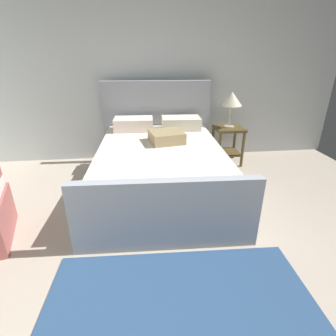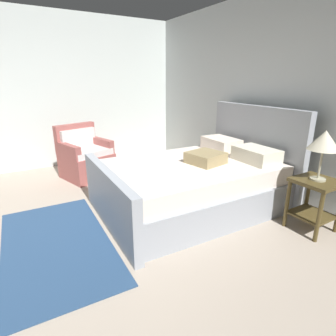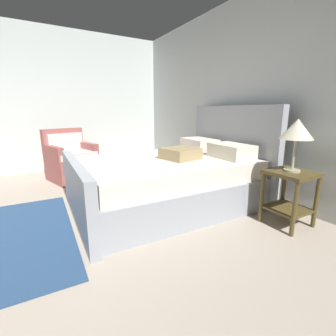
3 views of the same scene
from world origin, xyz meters
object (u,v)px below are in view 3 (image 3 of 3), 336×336
object	(u,v)px
bed	(171,178)
table_lamp_right	(297,130)
armchair	(71,160)
nightstand_right	(290,189)

from	to	relation	value
bed	table_lamp_right	distance (m)	1.55
bed	armchair	size ratio (longest dim) A/B	2.61
nightstand_right	table_lamp_right	bearing A→B (deg)	63.43
bed	armchair	xyz separation A→B (m)	(-1.93, -0.94, -0.01)
nightstand_right	table_lamp_right	size ratio (longest dim) A/B	1.11
armchair	bed	bearing A→B (deg)	25.91
bed	table_lamp_right	xyz separation A→B (m)	(1.16, 0.79, 0.67)
nightstand_right	armchair	distance (m)	3.54
table_lamp_right	armchair	distance (m)	3.60
bed	armchair	bearing A→B (deg)	-154.09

